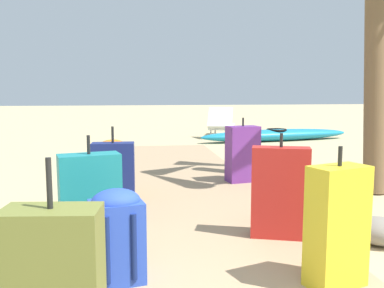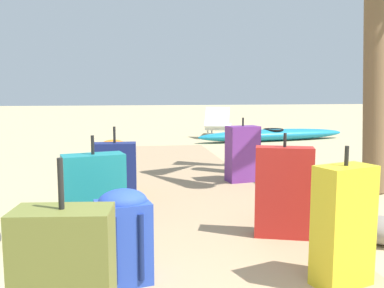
{
  "view_description": "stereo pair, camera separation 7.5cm",
  "coord_description": "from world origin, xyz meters",
  "px_view_note": "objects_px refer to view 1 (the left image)",
  "views": [
    {
      "loc": [
        -0.49,
        -0.94,
        1.22
      ],
      "look_at": [
        0.24,
        4.22,
        0.55
      ],
      "focal_mm": 39.51,
      "sensor_mm": 36.0,
      "label": 1
    },
    {
      "loc": [
        -0.56,
        -0.93,
        1.22
      ],
      "look_at": [
        0.24,
        4.22,
        0.55
      ],
      "focal_mm": 39.51,
      "sensor_mm": 36.0,
      "label": 2
    }
  ],
  "objects_px": {
    "suitcase_red": "(280,193)",
    "lounge_chair": "(222,124)",
    "suitcase_navy": "(114,176)",
    "backpack_blue": "(117,233)",
    "suitcase_teal": "(90,200)",
    "suitcase_purple": "(243,154)",
    "backpack_orange": "(113,166)",
    "suitcase_olive": "(53,281)",
    "kayak": "(276,135)",
    "suitcase_yellow": "(337,227)"
  },
  "relations": [
    {
      "from": "backpack_blue",
      "to": "suitcase_red",
      "type": "relative_size",
      "value": 0.69
    },
    {
      "from": "suitcase_purple",
      "to": "lounge_chair",
      "type": "xyz_separation_m",
      "value": [
        0.96,
        5.71,
        -0.1
      ]
    },
    {
      "from": "suitcase_yellow",
      "to": "suitcase_teal",
      "type": "relative_size",
      "value": 1.01
    },
    {
      "from": "lounge_chair",
      "to": "suitcase_red",
      "type": "bearing_deg",
      "value": -98.79
    },
    {
      "from": "lounge_chair",
      "to": "backpack_orange",
      "type": "bearing_deg",
      "value": -112.18
    },
    {
      "from": "suitcase_navy",
      "to": "suitcase_red",
      "type": "height_order",
      "value": "suitcase_red"
    },
    {
      "from": "suitcase_olive",
      "to": "suitcase_red",
      "type": "bearing_deg",
      "value": 40.71
    },
    {
      "from": "suitcase_yellow",
      "to": "suitcase_red",
      "type": "relative_size",
      "value": 1.01
    },
    {
      "from": "kayak",
      "to": "lounge_chair",
      "type": "bearing_deg",
      "value": 137.09
    },
    {
      "from": "suitcase_navy",
      "to": "backpack_blue",
      "type": "xyz_separation_m",
      "value": [
        0.08,
        -1.55,
        -0.03
      ]
    },
    {
      "from": "backpack_blue",
      "to": "suitcase_purple",
      "type": "relative_size",
      "value": 0.71
    },
    {
      "from": "backpack_blue",
      "to": "suitcase_red",
      "type": "height_order",
      "value": "suitcase_red"
    },
    {
      "from": "suitcase_navy",
      "to": "lounge_chair",
      "type": "distance_m",
      "value": 7.22
    },
    {
      "from": "backpack_blue",
      "to": "suitcase_red",
      "type": "bearing_deg",
      "value": 26.31
    },
    {
      "from": "suitcase_olive",
      "to": "kayak",
      "type": "relative_size",
      "value": 0.22
    },
    {
      "from": "lounge_chair",
      "to": "kayak",
      "type": "distance_m",
      "value": 1.55
    },
    {
      "from": "suitcase_navy",
      "to": "kayak",
      "type": "bearing_deg",
      "value": 57.69
    },
    {
      "from": "suitcase_navy",
      "to": "suitcase_purple",
      "type": "height_order",
      "value": "suitcase_navy"
    },
    {
      "from": "suitcase_teal",
      "to": "suitcase_olive",
      "type": "xyz_separation_m",
      "value": [
        -0.03,
        -1.29,
        -0.02
      ]
    },
    {
      "from": "suitcase_red",
      "to": "suitcase_teal",
      "type": "distance_m",
      "value": 1.43
    },
    {
      "from": "suitcase_yellow",
      "to": "backpack_blue",
      "type": "height_order",
      "value": "suitcase_yellow"
    },
    {
      "from": "suitcase_red",
      "to": "lounge_chair",
      "type": "height_order",
      "value": "suitcase_red"
    },
    {
      "from": "backpack_blue",
      "to": "kayak",
      "type": "distance_m",
      "value": 8.09
    },
    {
      "from": "suitcase_olive",
      "to": "suitcase_yellow",
      "type": "bearing_deg",
      "value": 15.7
    },
    {
      "from": "backpack_blue",
      "to": "suitcase_purple",
      "type": "height_order",
      "value": "suitcase_purple"
    },
    {
      "from": "backpack_orange",
      "to": "backpack_blue",
      "type": "distance_m",
      "value": 2.12
    },
    {
      "from": "suitcase_teal",
      "to": "suitcase_olive",
      "type": "height_order",
      "value": "suitcase_olive"
    },
    {
      "from": "suitcase_teal",
      "to": "lounge_chair",
      "type": "relative_size",
      "value": 0.49
    },
    {
      "from": "backpack_orange",
      "to": "lounge_chair",
      "type": "bearing_deg",
      "value": 67.82
    },
    {
      "from": "backpack_blue",
      "to": "suitcase_red",
      "type": "xyz_separation_m",
      "value": [
        1.22,
        0.6,
        0.06
      ]
    },
    {
      "from": "suitcase_teal",
      "to": "suitcase_purple",
      "type": "relative_size",
      "value": 1.02
    },
    {
      "from": "suitcase_navy",
      "to": "suitcase_purple",
      "type": "bearing_deg",
      "value": 34.61
    },
    {
      "from": "backpack_orange",
      "to": "suitcase_teal",
      "type": "bearing_deg",
      "value": -93.76
    },
    {
      "from": "suitcase_navy",
      "to": "lounge_chair",
      "type": "xyz_separation_m",
      "value": [
        2.5,
        6.77,
        -0.08
      ]
    },
    {
      "from": "suitcase_teal",
      "to": "lounge_chair",
      "type": "height_order",
      "value": "suitcase_teal"
    },
    {
      "from": "suitcase_navy",
      "to": "lounge_chair",
      "type": "height_order",
      "value": "suitcase_navy"
    },
    {
      "from": "backpack_blue",
      "to": "suitcase_navy",
      "type": "bearing_deg",
      "value": 93.01
    },
    {
      "from": "backpack_orange",
      "to": "suitcase_olive",
      "type": "relative_size",
      "value": 0.71
    },
    {
      "from": "suitcase_navy",
      "to": "lounge_chair",
      "type": "bearing_deg",
      "value": 69.76
    },
    {
      "from": "suitcase_purple",
      "to": "kayak",
      "type": "relative_size",
      "value": 0.2
    },
    {
      "from": "suitcase_yellow",
      "to": "lounge_chair",
      "type": "bearing_deg",
      "value": 82.33
    },
    {
      "from": "backpack_orange",
      "to": "suitcase_red",
      "type": "bearing_deg",
      "value": -48.47
    },
    {
      "from": "backpack_blue",
      "to": "suitcase_teal",
      "type": "height_order",
      "value": "suitcase_teal"
    },
    {
      "from": "suitcase_navy",
      "to": "suitcase_teal",
      "type": "height_order",
      "value": "suitcase_teal"
    },
    {
      "from": "suitcase_yellow",
      "to": "suitcase_olive",
      "type": "height_order",
      "value": "suitcase_olive"
    },
    {
      "from": "backpack_blue",
      "to": "suitcase_olive",
      "type": "relative_size",
      "value": 0.66
    },
    {
      "from": "backpack_orange",
      "to": "suitcase_red",
      "type": "xyz_separation_m",
      "value": [
        1.34,
        -1.51,
        0.03
      ]
    },
    {
      "from": "lounge_chair",
      "to": "backpack_blue",
      "type": "bearing_deg",
      "value": -106.19
    },
    {
      "from": "backpack_blue",
      "to": "kayak",
      "type": "bearing_deg",
      "value": 64.05
    },
    {
      "from": "suitcase_navy",
      "to": "backpack_orange",
      "type": "distance_m",
      "value": 0.57
    }
  ]
}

